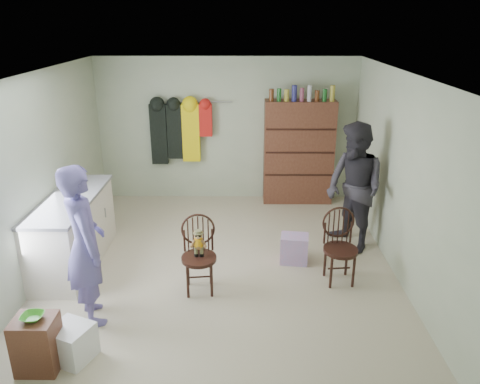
{
  "coord_description": "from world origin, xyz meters",
  "views": [
    {
      "loc": [
        0.3,
        -5.56,
        3.12
      ],
      "look_at": [
        0.25,
        0.2,
        0.95
      ],
      "focal_mm": 35.0,
      "sensor_mm": 36.0,
      "label": 1
    }
  ],
  "objects_px": {
    "chair_front": "(199,249)",
    "counter": "(73,231)",
    "chair_far": "(340,243)",
    "dresser": "(299,152)"
  },
  "relations": [
    {
      "from": "chair_front",
      "to": "chair_far",
      "type": "distance_m",
      "value": 1.73
    },
    {
      "from": "chair_front",
      "to": "dresser",
      "type": "bearing_deg",
      "value": 57.2
    },
    {
      "from": "chair_front",
      "to": "counter",
      "type": "bearing_deg",
      "value": 154.25
    },
    {
      "from": "chair_front",
      "to": "chair_far",
      "type": "xyz_separation_m",
      "value": [
        1.71,
        0.23,
        -0.02
      ]
    },
    {
      "from": "chair_far",
      "to": "counter",
      "type": "bearing_deg",
      "value": 168.01
    },
    {
      "from": "chair_front",
      "to": "chair_far",
      "type": "relative_size",
      "value": 1.0
    },
    {
      "from": "counter",
      "to": "chair_front",
      "type": "height_order",
      "value": "same"
    },
    {
      "from": "chair_far",
      "to": "dresser",
      "type": "distance_m",
      "value": 2.73
    },
    {
      "from": "counter",
      "to": "chair_far",
      "type": "height_order",
      "value": "chair_far"
    },
    {
      "from": "counter",
      "to": "chair_front",
      "type": "relative_size",
      "value": 1.98
    }
  ]
}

